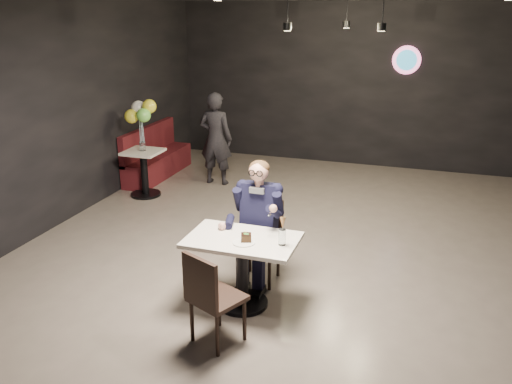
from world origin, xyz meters
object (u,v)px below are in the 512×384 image
(main_table, at_px, (243,272))
(side_table, at_px, (145,175))
(chair_near, at_px, (218,296))
(balloon_vase, at_px, (143,146))
(passerby, at_px, (216,139))
(seated_man, at_px, (259,221))
(booth_bench, at_px, (157,152))
(chair_far, at_px, (259,243))
(sundae_glass, at_px, (282,237))

(main_table, bearing_deg, side_table, 134.52)
(chair_near, height_order, balloon_vase, chair_near)
(passerby, bearing_deg, main_table, 115.89)
(seated_man, distance_m, booth_bench, 4.31)
(balloon_vase, distance_m, passerby, 1.28)
(seated_man, bearing_deg, passerby, 120.04)
(side_table, distance_m, balloon_vase, 0.47)
(chair_far, distance_m, side_table, 3.40)
(main_table, distance_m, chair_far, 0.56)
(chair_far, bearing_deg, main_table, -90.00)
(seated_man, xyz_separation_m, balloon_vase, (-2.64, 2.13, 0.10))
(side_table, height_order, balloon_vase, balloon_vase)
(side_table, relative_size, passerby, 0.44)
(sundae_glass, xyz_separation_m, balloon_vase, (-3.06, 2.71, -0.01))
(seated_man, height_order, side_table, seated_man)
(chair_far, bearing_deg, side_table, 141.04)
(main_table, bearing_deg, chair_far, 90.00)
(main_table, distance_m, sundae_glass, 0.62)
(seated_man, relative_size, booth_bench, 0.80)
(chair_far, bearing_deg, passerby, 120.04)
(balloon_vase, bearing_deg, chair_far, -38.96)
(main_table, bearing_deg, passerby, 116.15)
(chair_far, relative_size, side_table, 1.32)
(main_table, relative_size, balloon_vase, 7.68)
(main_table, height_order, sundae_glass, sundae_glass)
(side_table, bearing_deg, booth_bench, 106.70)
(seated_man, relative_size, side_table, 2.07)
(main_table, xyz_separation_m, passerby, (-1.79, 3.64, 0.41))
(balloon_vase, height_order, passerby, passerby)
(sundae_glass, distance_m, booth_bench, 5.02)
(passerby, bearing_deg, booth_bench, -2.27)
(booth_bench, bearing_deg, side_table, -73.30)
(chair_near, xyz_separation_m, booth_bench, (-2.94, 4.35, -0.01))
(balloon_vase, bearing_deg, seated_man, -38.96)
(booth_bench, height_order, side_table, booth_bench)
(chair_near, relative_size, booth_bench, 0.51)
(side_table, bearing_deg, balloon_vase, 0.00)
(chair_near, height_order, passerby, passerby)
(booth_bench, distance_m, side_table, 1.05)
(main_table, xyz_separation_m, booth_bench, (-2.94, 3.68, 0.07))
(side_table, xyz_separation_m, balloon_vase, (0.00, 0.00, 0.47))
(seated_man, distance_m, sundae_glass, 0.72)
(sundae_glass, relative_size, balloon_vase, 1.12)
(side_table, bearing_deg, main_table, -45.48)
(chair_near, distance_m, side_table, 4.26)
(booth_bench, height_order, passerby, passerby)
(seated_man, distance_m, side_table, 3.42)
(main_table, height_order, side_table, main_table)
(chair_near, xyz_separation_m, side_table, (-2.64, 3.35, -0.11))
(booth_bench, bearing_deg, balloon_vase, -73.30)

